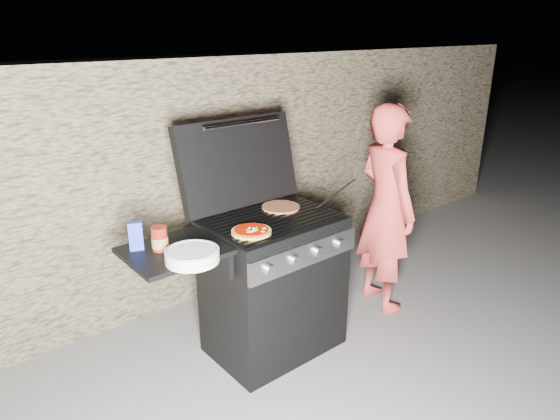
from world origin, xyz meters
TOP-DOWN VIEW (x-y plane):
  - ground at (0.00, 0.00)m, footprint 50.00×50.00m
  - stone_wall at (0.00, 1.05)m, footprint 8.00×0.35m
  - gas_grill at (-0.25, 0.00)m, footprint 1.34×0.79m
  - pizza_topped at (-0.24, -0.10)m, footprint 0.29×0.29m
  - pizza_plain at (0.14, 0.11)m, footprint 0.32×0.32m
  - sauce_jar at (-0.73, 0.03)m, footprint 0.11×0.11m
  - blue_carton at (-0.82, 0.12)m, footprint 0.08×0.06m
  - plate_stack at (-0.67, -0.19)m, footprint 0.31×0.31m
  - person at (0.98, -0.07)m, footprint 0.49×0.63m
  - tongs at (0.54, 0.00)m, footprint 0.45×0.10m

SIDE VIEW (x-z plane):
  - ground at x=0.00m, z-range 0.00..0.00m
  - gas_grill at x=-0.25m, z-range 0.00..0.91m
  - person at x=0.98m, z-range 0.00..1.52m
  - stone_wall at x=0.00m, z-range 0.00..1.80m
  - pizza_plain at x=0.14m, z-range 0.91..0.92m
  - pizza_topped at x=-0.24m, z-range 0.91..0.94m
  - plate_stack at x=-0.67m, z-range 0.90..0.96m
  - tongs at x=0.54m, z-range 0.91..1.00m
  - sauce_jar at x=-0.73m, z-range 0.90..1.03m
  - blue_carton at x=-0.82m, z-range 0.90..1.06m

